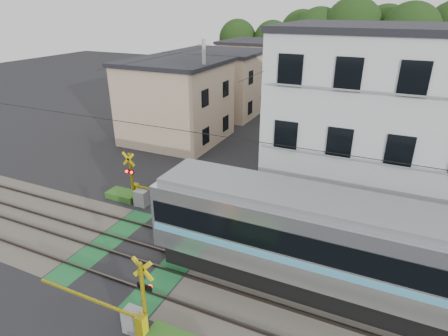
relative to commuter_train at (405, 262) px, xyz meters
The scene contains 12 objects.
ground 10.68m from the commuter_train, behind, with size 120.00×120.00×0.00m, color black.
track_bed 10.67m from the commuter_train, behind, with size 120.00×120.00×0.14m.
commuter_train is the anchor object (origin of this frame).
crossing_signal_near 9.31m from the commuter_train, 148.19° to the right, with size 4.74×0.65×3.09m.
crossing_signal_far 13.29m from the commuter_train, 169.31° to the left, with size 4.74×0.65×3.09m.
apartment_block 8.90m from the commuter_train, 102.97° to the left, with size 10.20×8.36×9.30m.
houses_row 26.75m from the commuter_train, 112.34° to the left, with size 22.07×31.35×6.80m.
tree_hill 47.66m from the commuter_train, 100.24° to the left, with size 40.00×13.24×11.23m.
catenary 4.85m from the commuter_train, 165.18° to the right, with size 60.00×5.04×7.00m.
utility_poles 24.72m from the commuter_train, 117.73° to the left, with size 7.90×42.00×8.00m.
pedestrian 29.21m from the commuter_train, 113.08° to the left, with size 0.59×0.39×1.61m, color #2A2A34.
weed_patches 8.95m from the commuter_train, behind, with size 10.25×8.80×0.40m.
Camera 1 is at (9.15, -10.86, 10.14)m, focal length 30.00 mm.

